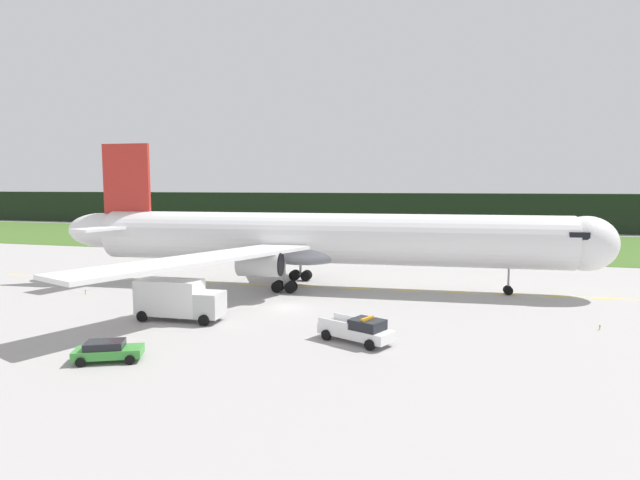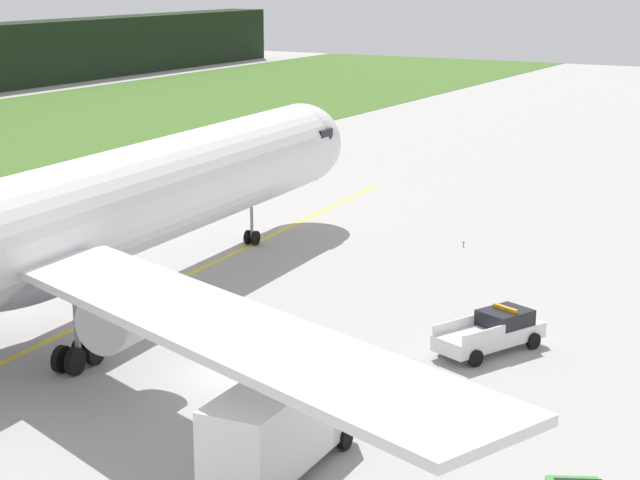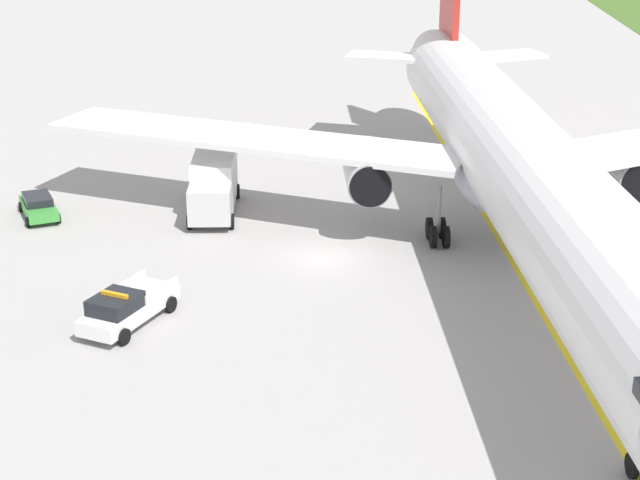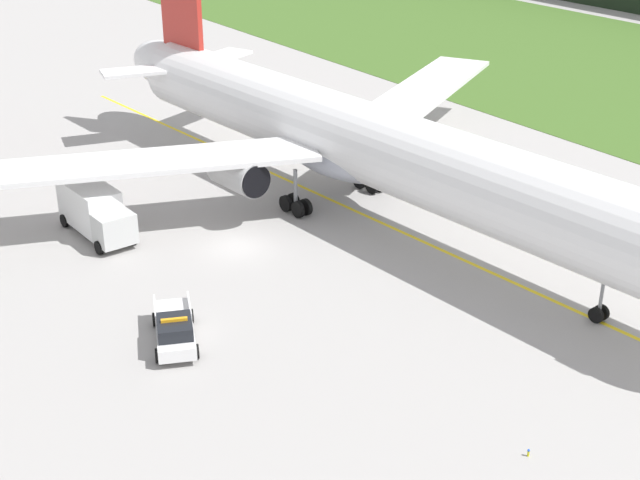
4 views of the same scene
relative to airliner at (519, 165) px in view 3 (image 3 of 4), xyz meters
name	(u,v)px [view 3 (image 3 of 4)]	position (x,y,z in m)	size (l,w,h in m)	color
ground	(324,258)	(-0.08, -9.90, -5.28)	(320.00, 320.00, 0.00)	#A29F9C
taxiway_centerline_main	(515,266)	(0.61, 0.05, -5.27)	(80.17, 0.30, 0.01)	yellow
airliner	(519,165)	(0.00, 0.00, 0.00)	(60.29, 51.80, 15.82)	white
ops_pickup_truck	(126,307)	(8.36, -18.60, -4.37)	(5.81, 3.93, 1.94)	silver
catering_truck	(214,184)	(-7.17, -16.66, -3.50)	(7.31, 2.99, 3.50)	beige
staff_car	(39,206)	(-5.94, -26.87, -4.58)	(4.44, 3.30, 1.30)	green
taxiway_edge_light_west	(329,143)	(-21.77, -10.26, -5.03)	(0.12, 0.12, 0.45)	yellow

